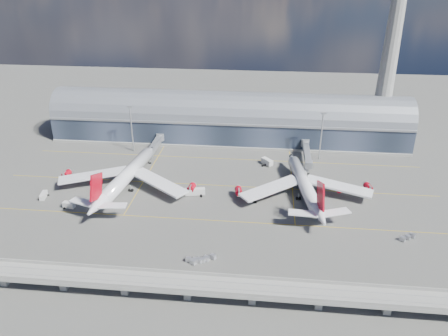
# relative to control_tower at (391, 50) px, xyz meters

# --- Properties ---
(ground) EXTENTS (500.00, 500.00, 0.00)m
(ground) POSITION_rel_control_tower_xyz_m (-85.00, -83.00, -51.64)
(ground) COLOR #474744
(ground) RESTS_ON ground
(taxi_lines) EXTENTS (200.00, 80.12, 0.01)m
(taxi_lines) POSITION_rel_control_tower_xyz_m (-85.00, -60.89, -51.63)
(taxi_lines) COLOR gold
(taxi_lines) RESTS_ON ground
(terminal) EXTENTS (200.00, 30.00, 28.00)m
(terminal) POSITION_rel_control_tower_xyz_m (-85.00, -5.01, -40.30)
(terminal) COLOR #1F2734
(terminal) RESTS_ON ground
(control_tower) EXTENTS (19.00, 19.00, 103.00)m
(control_tower) POSITION_rel_control_tower_xyz_m (0.00, 0.00, 0.00)
(control_tower) COLOR gray
(control_tower) RESTS_ON ground
(guideway) EXTENTS (220.00, 8.50, 7.20)m
(guideway) POSITION_rel_control_tower_xyz_m (-85.00, -138.00, -46.34)
(guideway) COLOR gray
(guideway) RESTS_ON ground
(floodlight_mast_left) EXTENTS (3.00, 0.70, 25.70)m
(floodlight_mast_left) POSITION_rel_control_tower_xyz_m (-135.00, -28.00, -38.00)
(floodlight_mast_left) COLOR gray
(floodlight_mast_left) RESTS_ON ground
(floodlight_mast_right) EXTENTS (3.00, 0.70, 25.70)m
(floodlight_mast_right) POSITION_rel_control_tower_xyz_m (-35.00, -28.00, -38.00)
(floodlight_mast_right) COLOR gray
(floodlight_mast_right) RESTS_ON ground
(airliner_left) EXTENTS (64.70, 68.04, 20.73)m
(airliner_left) POSITION_rel_control_tower_xyz_m (-125.85, -70.92, -45.71)
(airliner_left) COLOR white
(airliner_left) RESTS_ON ground
(airliner_right) EXTENTS (61.13, 63.96, 20.34)m
(airliner_right) POSITION_rel_control_tower_xyz_m (-45.18, -69.70, -46.36)
(airliner_right) COLOR white
(airliner_right) RESTS_ON ground
(jet_bridge_left) EXTENTS (4.40, 28.00, 7.25)m
(jet_bridge_left) POSITION_rel_control_tower_xyz_m (-122.09, -29.88, -46.46)
(jet_bridge_left) COLOR gray
(jet_bridge_left) RESTS_ON ground
(jet_bridge_right) EXTENTS (4.40, 32.00, 7.25)m
(jet_bridge_right) POSITION_rel_control_tower_xyz_m (-41.96, -31.82, -46.46)
(jet_bridge_right) COLOR gray
(jet_bridge_right) RESTS_ON ground
(service_truck_0) EXTENTS (3.07, 6.34, 2.52)m
(service_truck_0) POSITION_rel_control_tower_xyz_m (-159.36, -82.85, -50.34)
(service_truck_0) COLOR silver
(service_truck_0) RESTS_ON ground
(service_truck_1) EXTENTS (5.11, 2.92, 2.82)m
(service_truck_1) POSITION_rel_control_tower_xyz_m (-144.64, -89.78, -50.21)
(service_truck_1) COLOR silver
(service_truck_1) RESTS_ON ground
(service_truck_2) EXTENTS (9.17, 4.40, 3.20)m
(service_truck_2) POSITION_rel_control_tower_xyz_m (-93.44, -73.19, -49.97)
(service_truck_2) COLOR silver
(service_truck_2) RESTS_ON ground
(service_truck_3) EXTENTS (4.72, 5.98, 2.73)m
(service_truck_3) POSITION_rel_control_tower_xyz_m (-67.81, -75.53, -50.24)
(service_truck_3) COLOR silver
(service_truck_3) RESTS_ON ground
(service_truck_4) EXTENTS (3.89, 5.31, 2.80)m
(service_truck_4) POSITION_rel_control_tower_xyz_m (-44.36, -46.01, -50.22)
(service_truck_4) COLOR silver
(service_truck_4) RESTS_ON ground
(service_truck_5) EXTENTS (6.31, 6.81, 3.25)m
(service_truck_5) POSITION_rel_control_tower_xyz_m (-62.07, -38.20, -49.97)
(service_truck_5) COLOR silver
(service_truck_5) RESTS_ON ground
(cargo_train_0) EXTENTS (9.24, 6.09, 1.62)m
(cargo_train_0) POSITION_rel_control_tower_xyz_m (-82.97, -119.46, -50.79)
(cargo_train_0) COLOR gray
(cargo_train_0) RESTS_ON ground
(cargo_train_1) EXTENTS (7.00, 1.56, 1.56)m
(cargo_train_1) POSITION_rel_control_tower_xyz_m (-85.62, -120.03, -50.82)
(cargo_train_1) COLOR gray
(cargo_train_1) RESTS_ON ground
(cargo_train_2) EXTENTS (6.99, 5.27, 1.64)m
(cargo_train_2) POSITION_rel_control_tower_xyz_m (-8.41, -98.12, -50.78)
(cargo_train_2) COLOR gray
(cargo_train_2) RESTS_ON ground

